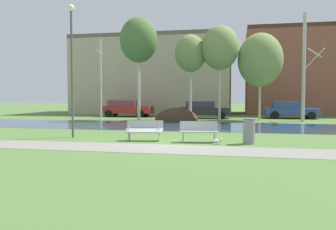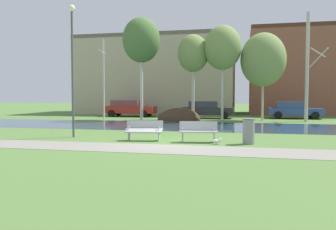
% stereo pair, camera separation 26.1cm
% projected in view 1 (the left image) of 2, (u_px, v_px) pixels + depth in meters
% --- Properties ---
extents(ground_plane, '(120.00, 120.00, 0.00)m').
position_uv_depth(ground_plane, '(197.00, 124.00, 23.95)').
color(ground_plane, '#517538').
extents(paved_path_strip, '(60.00, 2.14, 0.01)m').
position_uv_depth(paved_path_strip, '(160.00, 149.00, 12.57)').
color(paved_path_strip, gray).
rests_on(paved_path_strip, ground).
extents(river_band, '(80.00, 6.72, 0.01)m').
position_uv_depth(river_band, '(193.00, 126.00, 21.91)').
color(river_band, '#2D475B').
rests_on(river_band, ground).
extents(soil_mound, '(3.44, 3.43, 1.95)m').
position_uv_depth(soil_mound, '(176.00, 120.00, 27.46)').
color(soil_mound, '#423021').
rests_on(soil_mound, ground).
extents(bench_left, '(1.66, 0.76, 0.87)m').
position_uv_depth(bench_left, '(144.00, 130.00, 14.89)').
color(bench_left, '#9EA0A3').
rests_on(bench_left, ground).
extents(bench_right, '(1.66, 0.76, 0.87)m').
position_uv_depth(bench_right, '(199.00, 131.00, 14.42)').
color(bench_right, '#9EA0A3').
rests_on(bench_right, ground).
extents(trash_bin, '(0.50, 0.50, 1.04)m').
position_uv_depth(trash_bin, '(249.00, 131.00, 13.88)').
color(trash_bin, gray).
rests_on(trash_bin, ground).
extents(seagull, '(0.42, 0.16, 0.25)m').
position_uv_depth(seagull, '(217.00, 141.00, 13.82)').
color(seagull, white).
rests_on(seagull, ground).
extents(streetlamp, '(0.32, 0.32, 6.14)m').
position_uv_depth(streetlamp, '(72.00, 51.00, 15.84)').
color(streetlamp, '#4C4C51').
rests_on(streetlamp, ground).
extents(birch_far_left, '(1.16, 2.09, 6.53)m').
position_uv_depth(birch_far_left, '(101.00, 79.00, 27.98)').
color(birch_far_left, beige).
rests_on(birch_far_left, ground).
extents(birch_left, '(3.00, 3.00, 8.20)m').
position_uv_depth(birch_left, '(139.00, 40.00, 27.40)').
color(birch_left, beige).
rests_on(birch_left, ground).
extents(birch_center_left, '(2.51, 2.51, 6.88)m').
position_uv_depth(birch_center_left, '(190.00, 54.00, 27.71)').
color(birch_center_left, '#BCB7A8').
rests_on(birch_center_left, ground).
extents(birch_center, '(2.90, 2.90, 7.44)m').
position_uv_depth(birch_center, '(220.00, 48.00, 26.92)').
color(birch_center, beige).
rests_on(birch_center, ground).
extents(birch_center_right, '(3.47, 3.47, 6.82)m').
position_uv_depth(birch_center_right, '(260.00, 60.00, 26.77)').
color(birch_center_right, '#BCB7A8').
rests_on(birch_center_right, ground).
extents(birch_right, '(1.56, 2.64, 8.13)m').
position_uv_depth(birch_right, '(304.00, 67.00, 25.72)').
color(birch_right, '#BCB7A8').
rests_on(birch_right, ground).
extents(parked_van_nearest_red, '(4.71, 2.00, 1.52)m').
position_uv_depth(parked_van_nearest_red, '(126.00, 108.00, 31.89)').
color(parked_van_nearest_red, maroon).
rests_on(parked_van_nearest_red, ground).
extents(parked_sedan_second_dark, '(4.41, 2.16, 1.48)m').
position_uv_depth(parked_sedan_second_dark, '(204.00, 109.00, 29.72)').
color(parked_sedan_second_dark, '#282B30').
rests_on(parked_sedan_second_dark, ground).
extents(parked_hatch_third_blue, '(4.42, 1.99, 1.45)m').
position_uv_depth(parked_hatch_third_blue, '(290.00, 110.00, 29.35)').
color(parked_hatch_third_blue, '#2D4793').
rests_on(parked_hatch_third_blue, ground).
extents(building_beige_block, '(16.66, 9.28, 8.29)m').
position_uv_depth(building_beige_block, '(155.00, 76.00, 38.67)').
color(building_beige_block, '#BCAD8E').
rests_on(building_beige_block, ground).
extents(building_brick_low, '(15.79, 7.64, 8.94)m').
position_uv_depth(building_brick_low, '(323.00, 72.00, 36.24)').
color(building_brick_low, brown).
rests_on(building_brick_low, ground).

